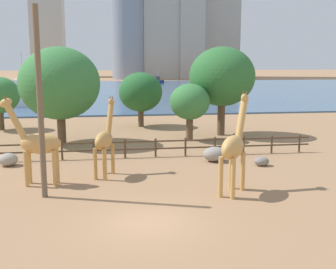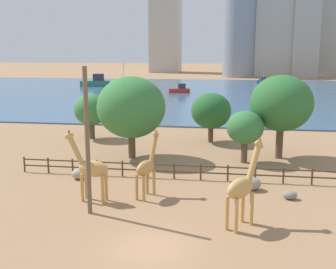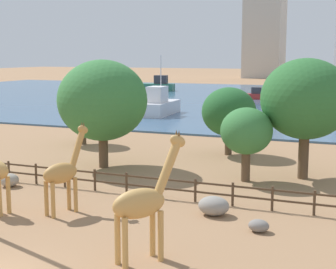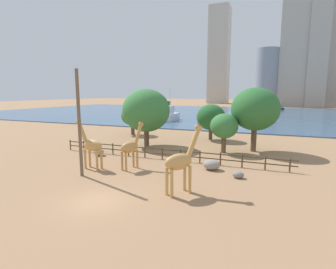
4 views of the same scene
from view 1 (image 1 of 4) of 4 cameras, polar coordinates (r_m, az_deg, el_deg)
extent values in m
plane|color=#9E7551|center=(96.64, -7.39, 5.97)|extent=(400.00, 400.00, 0.00)
cube|color=#3D6084|center=(93.64, -7.36, 5.91)|extent=(180.00, 86.00, 0.20)
cylinder|color=tan|center=(22.18, 8.54, -4.74)|extent=(0.33, 0.33, 2.03)
cylinder|color=tan|center=(22.00, 10.09, -4.91)|extent=(0.33, 0.33, 2.03)
cylinder|color=tan|center=(20.75, 7.15, -5.74)|extent=(0.33, 0.33, 2.03)
cylinder|color=tan|center=(20.55, 8.80, -5.93)|extent=(0.33, 0.33, 2.03)
ellipsoid|color=tan|center=(21.05, 8.76, -1.73)|extent=(2.03, 2.35, 1.17)
cylinder|color=tan|center=(22.07, 9.92, 2.08)|extent=(1.03, 1.24, 2.19)
ellipsoid|color=tan|center=(22.40, 10.35, 4.80)|extent=(0.79, 0.91, 0.73)
cone|color=brown|center=(22.40, 10.16, 5.69)|extent=(0.15, 0.15, 0.21)
cone|color=brown|center=(22.34, 10.60, 5.66)|extent=(0.15, 0.15, 0.21)
cylinder|color=#C18C47|center=(25.21, -8.69, -3.21)|extent=(0.27, 0.27, 1.81)
cylinder|color=#C18C47|center=(25.03, -7.48, -3.28)|extent=(0.27, 0.27, 1.81)
cylinder|color=#C18C47|center=(23.94, -9.82, -3.95)|extent=(0.27, 0.27, 1.81)
cylinder|color=#C18C47|center=(23.75, -8.55, -4.03)|extent=(0.27, 0.27, 1.81)
ellipsoid|color=#C18C47|center=(24.22, -8.70, -0.81)|extent=(1.42, 2.15, 1.05)
cylinder|color=#C18C47|center=(25.09, -7.90, 2.20)|extent=(0.65, 1.10, 1.97)
ellipsoid|color=#C18C47|center=(25.34, -7.67, 4.39)|extent=(0.56, 0.82, 0.63)
cone|color=brown|center=(25.34, -7.86, 5.08)|extent=(0.12, 0.12, 0.19)
cone|color=brown|center=(25.29, -7.51, 5.07)|extent=(0.12, 0.12, 0.19)
cylinder|color=tan|center=(23.53, -18.66, -4.43)|extent=(0.25, 0.25, 1.93)
cylinder|color=tan|center=(24.08, -18.25, -4.08)|extent=(0.25, 0.25, 1.93)
cylinder|color=tan|center=(23.14, -15.10, -4.48)|extent=(0.25, 0.25, 1.93)
cylinder|color=tan|center=(23.71, -14.77, -4.12)|extent=(0.25, 0.25, 1.93)
ellipsoid|color=tan|center=(23.33, -16.87, -1.18)|extent=(2.22, 1.08, 1.12)
cylinder|color=tan|center=(23.49, -19.95, 1.69)|extent=(1.23, 0.47, 2.09)
ellipsoid|color=tan|center=(23.52, -21.12, 4.01)|extent=(0.85, 0.43, 0.69)
cone|color=brown|center=(23.41, -21.24, 4.78)|extent=(0.11, 0.11, 0.20)
cone|color=brown|center=(23.57, -21.10, 4.82)|extent=(0.11, 0.11, 0.20)
cylinder|color=brown|center=(20.83, -16.95, 3.96)|extent=(0.28, 0.28, 9.16)
ellipsoid|color=gray|center=(27.47, 12.57, -3.56)|extent=(0.96, 0.78, 0.58)
ellipsoid|color=gray|center=(28.10, 6.37, -2.66)|extent=(1.59, 1.30, 0.97)
ellipsoid|color=gray|center=(28.62, -20.84, -3.19)|extent=(1.20, 1.10, 0.82)
cylinder|color=#4C3826|center=(29.48, -18.25, -2.19)|extent=(0.14, 0.14, 1.30)
cylinder|color=#4C3826|center=(29.18, -14.17, -2.11)|extent=(0.14, 0.14, 1.30)
cylinder|color=#4C3826|center=(29.03, -10.02, -2.02)|extent=(0.14, 0.14, 1.30)
cylinder|color=#4C3826|center=(29.04, -5.85, -1.91)|extent=(0.14, 0.14, 1.30)
cylinder|color=#4C3826|center=(29.20, -1.70, -1.80)|extent=(0.14, 0.14, 1.30)
cylinder|color=#4C3826|center=(29.50, 2.38, -1.68)|extent=(0.14, 0.14, 1.30)
cylinder|color=#4C3826|center=(29.96, 6.36, -1.55)|extent=(0.14, 0.14, 1.30)
cylinder|color=#4C3826|center=(30.55, 10.20, -1.42)|extent=(0.14, 0.14, 1.30)
cylinder|color=#4C3826|center=(31.28, 13.87, -1.30)|extent=(0.14, 0.14, 1.30)
cylinder|color=#4C3826|center=(32.13, 17.37, -1.17)|extent=(0.14, 0.14, 1.30)
cube|color=#4C3826|center=(28.96, -5.22, -1.01)|extent=(26.10, 0.08, 0.10)
cube|color=#4C3826|center=(29.07, -5.20, -2.02)|extent=(26.10, 0.08, 0.10)
cylinder|color=brown|center=(42.74, -3.69, 2.25)|extent=(0.57, 0.57, 1.76)
ellipsoid|color=#26602D|center=(42.47, -3.73, 5.76)|extent=(4.37, 4.37, 3.93)
cylinder|color=brown|center=(43.67, -21.72, 1.76)|extent=(0.62, 0.62, 1.81)
cylinder|color=brown|center=(34.90, -14.21, 0.67)|extent=(0.67, 0.67, 2.29)
ellipsoid|color=#387A3D|center=(34.51, -14.47, 6.73)|extent=(6.37, 6.37, 5.73)
cylinder|color=brown|center=(35.22, 2.93, 0.75)|extent=(0.57, 0.57, 1.93)
ellipsoid|color=#387A3D|center=(34.93, 2.97, 4.46)|extent=(3.31, 3.31, 2.98)
cylinder|color=brown|center=(37.97, 7.21, 2.10)|extent=(0.67, 0.67, 2.91)
ellipsoid|color=#2D6B33|center=(37.65, 7.33, 7.80)|extent=(5.78, 5.78, 5.20)
cube|color=navy|center=(122.89, -1.42, 7.20)|extent=(3.43, 4.80, 0.91)
cube|color=#333338|center=(123.32, -1.57, 7.67)|extent=(1.69, 1.95, 1.09)
cylinder|color=silver|center=(122.62, -1.37, 8.15)|extent=(0.16, 0.16, 3.18)
cube|color=silver|center=(65.99, -19.00, 4.61)|extent=(3.70, 8.78, 1.72)
cube|color=silver|center=(64.79, -19.20, 6.19)|extent=(2.28, 3.23, 2.06)
cylinder|color=silver|center=(66.20, -19.14, 7.97)|extent=(0.13, 0.13, 6.01)
cube|color=#B22D28|center=(93.38, -12.21, 6.11)|extent=(5.01, 2.46, 0.96)
cube|color=#333338|center=(93.37, -11.87, 6.77)|extent=(1.89, 1.41, 1.15)
cylinder|color=gray|center=(154.87, -5.44, 13.06)|extent=(11.62, 11.62, 30.14)
cube|color=#ADA89E|center=(175.66, 6.70, 16.66)|extent=(14.93, 15.23, 54.48)
cube|color=#ADA89E|center=(160.73, -1.04, 17.31)|extent=(13.36, 11.66, 54.25)
camera|label=2|loc=(7.32, 119.07, 24.42)|focal=45.00mm
camera|label=3|loc=(14.64, 73.18, 8.55)|focal=55.00mm
camera|label=4|loc=(12.40, 69.43, 6.31)|focal=28.00mm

